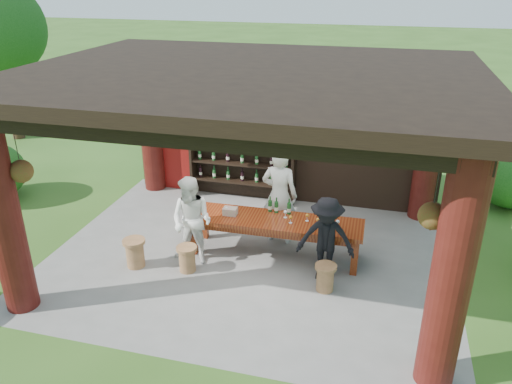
% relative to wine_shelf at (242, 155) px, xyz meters
% --- Properties ---
extents(ground, '(90.00, 90.00, 0.00)m').
position_rel_wine_shelf_xyz_m(ground, '(0.87, -2.45, -1.09)').
color(ground, '#2D5119').
rests_on(ground, ground).
extents(pavilion, '(7.50, 6.00, 3.60)m').
position_rel_wine_shelf_xyz_m(pavilion, '(0.85, -2.02, 1.04)').
color(pavilion, slate).
rests_on(pavilion, ground).
extents(wine_shelf, '(2.47, 0.38, 2.17)m').
position_rel_wine_shelf_xyz_m(wine_shelf, '(0.00, 0.00, 0.00)').
color(wine_shelf, black).
rests_on(wine_shelf, ground).
extents(tasting_table, '(3.25, 0.88, 0.75)m').
position_rel_wine_shelf_xyz_m(tasting_table, '(1.29, -2.29, -0.46)').
color(tasting_table, '#5A1C0C').
rests_on(tasting_table, ground).
extents(stool_near_left, '(0.37, 0.37, 0.49)m').
position_rel_wine_shelf_xyz_m(stool_near_left, '(-0.10, -3.23, -0.83)').
color(stool_near_left, brown).
rests_on(stool_near_left, ground).
extents(stool_near_right, '(0.37, 0.37, 0.48)m').
position_rel_wine_shelf_xyz_m(stool_near_right, '(2.37, -3.20, -0.83)').
color(stool_near_right, brown).
rests_on(stool_near_right, ground).
extents(stool_far_left, '(0.41, 0.41, 0.54)m').
position_rel_wine_shelf_xyz_m(stool_far_left, '(-1.07, -3.32, -0.80)').
color(stool_far_left, brown).
rests_on(stool_far_left, ground).
extents(host, '(0.74, 0.52, 1.94)m').
position_rel_wine_shelf_xyz_m(host, '(1.25, -1.71, -0.12)').
color(host, silver).
rests_on(host, ground).
extents(guest_woman, '(0.91, 0.77, 1.65)m').
position_rel_wine_shelf_xyz_m(guest_woman, '(-0.11, -2.88, -0.26)').
color(guest_woman, white).
rests_on(guest_woman, ground).
extents(guest_man, '(1.01, 0.60, 1.53)m').
position_rel_wine_shelf_xyz_m(guest_man, '(2.30, -2.83, -0.32)').
color(guest_man, black).
rests_on(guest_man, ground).
extents(table_bottles, '(0.45, 0.10, 0.31)m').
position_rel_wine_shelf_xyz_m(table_bottles, '(1.29, -2.00, -0.19)').
color(table_bottles, '#194C1E').
rests_on(table_bottles, tasting_table).
extents(table_glasses, '(2.15, 0.26, 0.15)m').
position_rel_wine_shelf_xyz_m(table_glasses, '(1.72, -2.27, -0.27)').
color(table_glasses, silver).
rests_on(table_glasses, tasting_table).
extents(napkin_basket, '(0.26, 0.18, 0.14)m').
position_rel_wine_shelf_xyz_m(napkin_basket, '(0.43, -2.31, -0.27)').
color(napkin_basket, '#BF6672').
rests_on(napkin_basket, tasting_table).
extents(shrubs, '(18.69, 8.65, 1.36)m').
position_rel_wine_shelf_xyz_m(shrubs, '(2.55, -1.97, -0.53)').
color(shrubs, '#194C14').
rests_on(shrubs, ground).
extents(trees, '(21.29, 10.41, 4.80)m').
position_rel_wine_shelf_xyz_m(trees, '(3.97, -0.25, 2.28)').
color(trees, '#3F2819').
rests_on(trees, ground).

